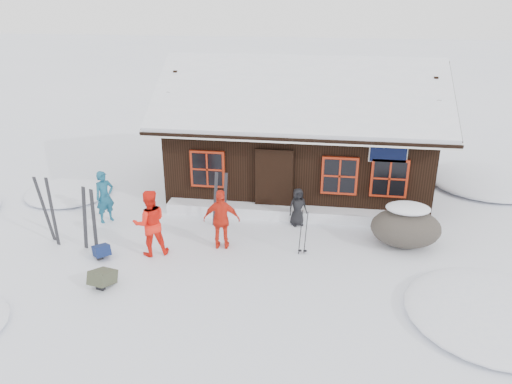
% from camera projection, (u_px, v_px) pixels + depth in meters
% --- Properties ---
extents(ground, '(120.00, 120.00, 0.00)m').
position_uv_depth(ground, '(229.00, 251.00, 13.03)').
color(ground, white).
rests_on(ground, ground).
extents(mountain_hut, '(8.90, 6.09, 4.42)m').
position_uv_depth(mountain_hut, '(300.00, 141.00, 16.78)').
color(mountain_hut, black).
rests_on(mountain_hut, ground).
extents(snow_drift, '(7.60, 0.60, 0.35)m').
position_uv_depth(snow_drift, '(293.00, 213.00, 14.82)').
color(snow_drift, white).
rests_on(snow_drift, ground).
extents(snow_mounds, '(20.60, 13.20, 0.48)m').
position_uv_depth(snow_mounds, '(297.00, 224.00, 14.51)').
color(snow_mounds, white).
rests_on(snow_mounds, ground).
extents(skier_teal, '(0.64, 0.67, 1.55)m').
position_uv_depth(skier_teal, '(105.00, 197.00, 14.40)').
color(skier_teal, '#17536F').
rests_on(skier_teal, ground).
extents(skier_orange_left, '(1.06, 0.97, 1.76)m').
position_uv_depth(skier_orange_left, '(150.00, 223.00, 12.57)').
color(skier_orange_left, red).
rests_on(skier_orange_left, ground).
extents(skier_orange_right, '(0.99, 0.48, 1.63)m').
position_uv_depth(skier_orange_right, '(222.00, 220.00, 12.90)').
color(skier_orange_right, red).
rests_on(skier_orange_right, ground).
extents(skier_crouched, '(0.65, 0.57, 1.12)m').
position_uv_depth(skier_crouched, '(298.00, 207.00, 14.25)').
color(skier_crouched, black).
rests_on(skier_crouched, ground).
extents(boulder, '(1.83, 1.37, 1.07)m').
position_uv_depth(boulder, '(406.00, 227.00, 13.13)').
color(boulder, '#49433B').
rests_on(boulder, ground).
extents(ski_pair_left, '(0.51, 0.18, 1.79)m').
position_uv_depth(ski_pair_left, '(89.00, 220.00, 12.81)').
color(ski_pair_left, black).
rests_on(ski_pair_left, ground).
extents(ski_pair_mid, '(0.63, 0.30, 1.89)m').
position_uv_depth(ski_pair_mid, '(49.00, 211.00, 13.19)').
color(ski_pair_mid, black).
rests_on(ski_pair_mid, ground).
extents(ski_pair_right, '(0.49, 0.13, 1.67)m').
position_uv_depth(ski_pair_right, '(220.00, 200.00, 14.17)').
color(ski_pair_right, black).
rests_on(ski_pair_right, ground).
extents(ski_poles, '(0.22, 0.11, 1.25)m').
position_uv_depth(ski_poles, '(303.00, 233.00, 12.68)').
color(ski_poles, black).
rests_on(ski_poles, ground).
extents(backpack_blue, '(0.60, 0.61, 0.27)m').
position_uv_depth(backpack_blue, '(102.00, 253.00, 12.67)').
color(backpack_blue, '#111F4B').
rests_on(backpack_blue, ground).
extents(backpack_olive, '(0.55, 0.65, 0.31)m').
position_uv_depth(backpack_olive, '(103.00, 280.00, 11.45)').
color(backpack_olive, '#3C3F2D').
rests_on(backpack_olive, ground).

